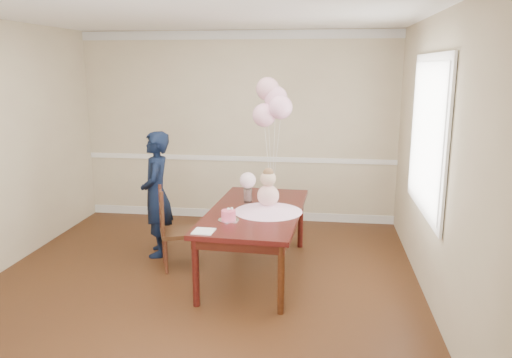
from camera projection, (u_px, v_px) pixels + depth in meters
name	position (u px, v px, depth m)	size (l,w,h in m)	color
floor	(197.00, 291.00, 5.02)	(4.50, 5.00, 0.00)	#321A0C
ceiling	(189.00, 9.00, 4.43)	(4.50, 5.00, 0.02)	white
wall_back	(238.00, 128.00, 7.14)	(4.50, 0.02, 2.70)	#BDAC8B
wall_front	(56.00, 256.00, 2.31)	(4.50, 0.02, 2.70)	#BDAC8B
wall_right	(440.00, 165.00, 4.43)	(0.02, 5.00, 2.70)	#BDAC8B
chair_rail_trim	(238.00, 159.00, 7.23)	(4.50, 0.02, 0.07)	white
crown_molding	(237.00, 35.00, 6.85)	(4.50, 0.02, 0.12)	silver
baseboard_trim	(239.00, 214.00, 7.42)	(4.50, 0.02, 0.12)	silver
window_frame	(428.00, 135.00, 4.87)	(0.02, 1.66, 1.56)	white
window_blinds	(426.00, 135.00, 4.87)	(0.01, 1.50, 1.40)	silver
dining_table_top	(256.00, 212.00, 5.32)	(0.95, 1.91, 0.05)	black
table_apron	(256.00, 218.00, 5.34)	(0.86, 1.81, 0.10)	black
table_leg_fl	(196.00, 273.00, 4.63)	(0.07, 0.07, 0.67)	black
table_leg_fr	(281.00, 279.00, 4.49)	(0.07, 0.07, 0.67)	black
table_leg_bl	(237.00, 218.00, 6.32)	(0.07, 0.07, 0.67)	black
table_leg_br	(300.00, 221.00, 6.17)	(0.07, 0.07, 0.67)	black
baby_skirt	(268.00, 207.00, 5.24)	(0.72, 0.72, 0.10)	#F9B8E3
baby_torso	(268.00, 196.00, 5.21)	(0.23, 0.23, 0.23)	pink
baby_head	(268.00, 179.00, 5.17)	(0.16, 0.16, 0.16)	#D2AF91
baby_hair	(268.00, 173.00, 5.16)	(0.11, 0.11, 0.11)	brown
cake_platter	(229.00, 220.00, 4.94)	(0.21, 0.21, 0.01)	silver
birthday_cake	(229.00, 215.00, 4.93)	(0.14, 0.14, 0.10)	#F34C74
cake_flower_a	(228.00, 209.00, 4.92)	(0.03, 0.03, 0.03)	white
cake_flower_b	(232.00, 209.00, 4.93)	(0.03, 0.03, 0.03)	silver
rose_vase_near	(248.00, 195.00, 5.60)	(0.10, 0.10, 0.15)	silver
roses_near	(248.00, 180.00, 5.56)	(0.18, 0.18, 0.18)	#FAD2DF
napkin	(204.00, 231.00, 4.60)	(0.19, 0.19, 0.01)	white
balloon_weight	(272.00, 197.00, 5.80)	(0.04, 0.04, 0.02)	silver
balloon_a	(264.00, 115.00, 5.61)	(0.27, 0.27, 0.27)	#FDB3D0
balloon_b	(280.00, 107.00, 5.51)	(0.27, 0.27, 0.27)	#FFB4DB
balloon_c	(276.00, 98.00, 5.64)	(0.27, 0.27, 0.27)	#E4A1C1
balloon_d	(268.00, 89.00, 5.65)	(0.27, 0.27, 0.27)	#DD9DAD
balloon_ribbon_a	(268.00, 163.00, 5.72)	(0.00, 0.00, 0.80)	white
balloon_ribbon_b	(276.00, 159.00, 5.67)	(0.00, 0.00, 0.90)	silver
balloon_ribbon_c	(274.00, 154.00, 5.74)	(0.00, 0.00, 0.99)	white
balloon_ribbon_d	(270.00, 150.00, 5.74)	(0.00, 0.00, 1.09)	silver
dining_chair_seat	(179.00, 232.00, 5.54)	(0.40, 0.40, 0.05)	#311B0D
chair_leg_fl	(166.00, 257.00, 5.39)	(0.04, 0.04, 0.39)	#3A1A0F
chair_leg_fr	(196.00, 254.00, 5.47)	(0.04, 0.04, 0.39)	#33180E
chair_leg_bl	(164.00, 247.00, 5.70)	(0.04, 0.04, 0.39)	#3D1B10
chair_leg_br	(193.00, 244.00, 5.77)	(0.04, 0.04, 0.39)	#37140F
chair_back_post_l	(162.00, 215.00, 5.28)	(0.04, 0.04, 0.51)	#381B0F
chair_back_post_r	(161.00, 207.00, 5.59)	(0.04, 0.04, 0.51)	#35160E
chair_slat_low	(162.00, 220.00, 5.46)	(0.03, 0.36, 0.05)	#381E0F
chair_slat_mid	(161.00, 207.00, 5.43)	(0.03, 0.36, 0.05)	#371E0F
chair_slat_top	(161.00, 195.00, 5.40)	(0.03, 0.36, 0.05)	#38190F
woman	(156.00, 194.00, 5.85)	(0.54, 0.36, 1.48)	black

